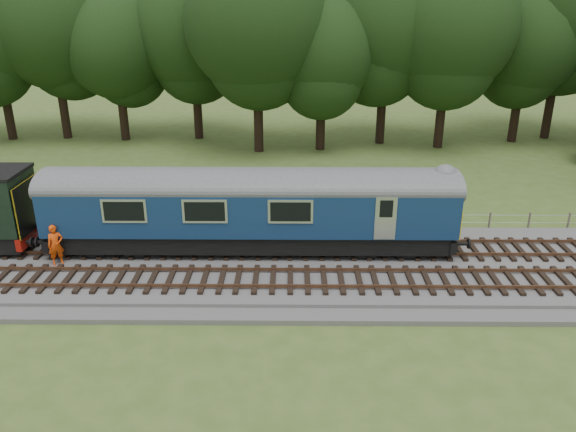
{
  "coord_description": "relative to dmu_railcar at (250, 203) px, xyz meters",
  "views": [
    {
      "loc": [
        -2.0,
        -21.9,
        11.27
      ],
      "look_at": [
        -2.2,
        1.4,
        2.0
      ],
      "focal_mm": 35.0,
      "sensor_mm": 36.0,
      "label": 1
    }
  ],
  "objects": [
    {
      "name": "ground",
      "position": [
        3.88,
        -1.4,
        -2.61
      ],
      "size": [
        120.0,
        120.0,
        0.0
      ],
      "primitive_type": "plane",
      "color": "#455E22",
      "rests_on": "ground"
    },
    {
      "name": "track_south",
      "position": [
        3.88,
        -3.0,
        -2.19
      ],
      "size": [
        67.2,
        2.4,
        0.21
      ],
      "color": "black",
      "rests_on": "ballast"
    },
    {
      "name": "track_north",
      "position": [
        3.88,
        -0.0,
        -2.19
      ],
      "size": [
        67.2,
        2.4,
        0.21
      ],
      "color": "black",
      "rests_on": "ballast"
    },
    {
      "name": "fence",
      "position": [
        3.88,
        3.1,
        -2.61
      ],
      "size": [
        64.0,
        0.12,
        1.0
      ],
      "primitive_type": null,
      "color": "#6B6054",
      "rests_on": "ground"
    },
    {
      "name": "worker",
      "position": [
        -8.26,
        -1.56,
        -1.36
      ],
      "size": [
        0.78,
        0.71,
        1.8
      ],
      "primitive_type": "imported",
      "rotation": [
        0.0,
        0.0,
        0.54
      ],
      "color": "#F74B0D",
      "rests_on": "ballast"
    },
    {
      "name": "ballast",
      "position": [
        3.88,
        -1.4,
        -2.43
      ],
      "size": [
        70.0,
        7.0,
        0.35
      ],
      "primitive_type": "cube",
      "color": "#4C4C4F",
      "rests_on": "ground"
    },
    {
      "name": "tree_line",
      "position": [
        3.88,
        20.6,
        -2.61
      ],
      "size": [
        70.0,
        8.0,
        18.0
      ],
      "primitive_type": null,
      "color": "black",
      "rests_on": "ground"
    },
    {
      "name": "dmu_railcar",
      "position": [
        0.0,
        0.0,
        0.0
      ],
      "size": [
        18.05,
        2.86,
        3.88
      ],
      "color": "black",
      "rests_on": "ground"
    }
  ]
}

